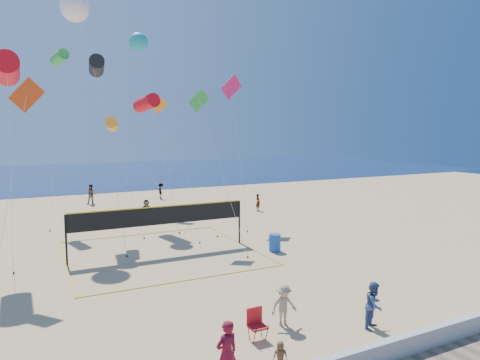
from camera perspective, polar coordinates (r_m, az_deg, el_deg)
name	(u,v)px	position (r m, az deg, el deg)	size (l,w,h in m)	color
ground	(243,340)	(14.79, 0.39, -20.55)	(120.00, 120.00, 0.00)	tan
ocean	(68,174)	(74.29, -21.98, 0.70)	(140.00, 50.00, 0.03)	#112051
woman	(227,354)	(12.11, -1.78, -22.17)	(0.66, 0.44, 1.82)	maroon
toddler	(280,356)	(11.86, 5.39, -22.36)	(0.39, 0.25, 0.79)	brown
bystander_a	(374,305)	(15.93, 17.46, -15.62)	(0.79, 0.61, 1.62)	navy
bystander_b	(284,306)	(15.45, 5.86, -16.32)	(0.96, 0.55, 1.49)	tan
far_person_1	(146,210)	(33.51, -12.37, -3.94)	(1.49, 0.47, 1.61)	gray
far_person_2	(258,202)	(36.77, 2.41, -3.01)	(0.53, 0.35, 1.46)	gray
far_person_3	(92,195)	(42.29, -19.18, -1.84)	(0.91, 0.71, 1.88)	gray
far_person_4	(161,191)	(44.20, -10.50, -1.46)	(1.01, 0.58, 1.57)	gray
camp_chair	(256,322)	(14.60, 2.17, -18.39)	(0.55, 0.68, 1.14)	#B2141A
trash_barrel	(275,243)	(24.50, 4.66, -8.34)	(0.66, 0.66, 0.99)	#1A4AAA
volleyball_net	(160,221)	(24.15, -10.58, -5.35)	(10.03, 9.88, 2.66)	black
kite_0	(7,69)	(24.83, -28.64, 12.89)	(1.20, 3.59, 10.61)	red
kite_1	(97,66)	(30.33, -18.58, 14.21)	(1.23, 8.04, 11.65)	black
kite_2	(112,124)	(28.50, -16.68, 7.12)	(4.77, 5.29, 7.70)	orange
kite_3	(25,105)	(21.81, -26.75, 8.93)	(2.52, 4.35, 9.20)	#BD3A10
kite_4	(202,110)	(26.53, -5.10, 9.30)	(1.48, 5.37, 9.40)	green
kite_5	(232,93)	(32.47, -1.06, 11.55)	(1.91, 4.56, 11.04)	#E01B67
kite_6	(75,8)	(31.13, -21.16, 20.60)	(4.32, 4.68, 15.48)	white
kite_7	(138,42)	(34.33, -13.38, 17.47)	(1.74, 6.71, 14.12)	teal
kite_8	(59,58)	(35.36, -22.93, 14.80)	(2.05, 4.56, 12.74)	green
kite_9	(161,113)	(36.84, -10.50, 8.74)	(1.38, 4.59, 9.66)	orange
kite_10	(146,103)	(32.47, -12.36, 9.97)	(3.50, 8.04, 9.51)	red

